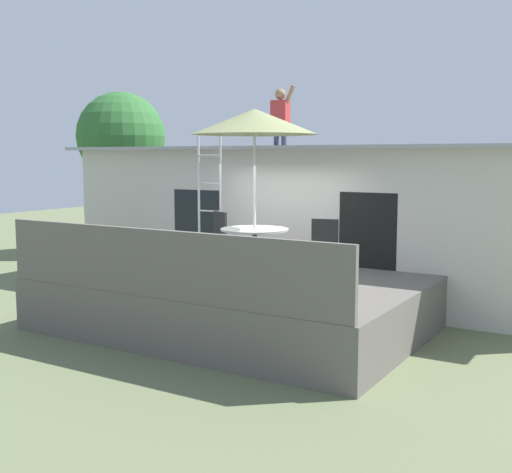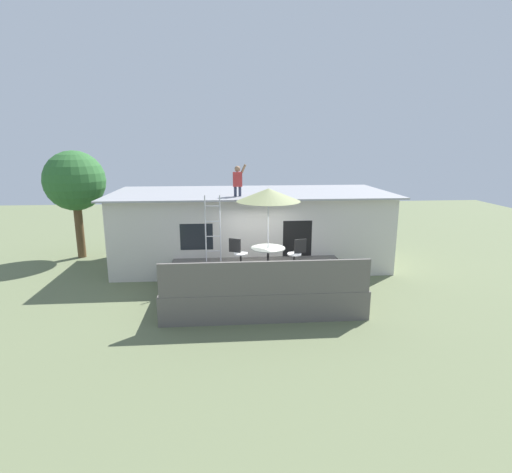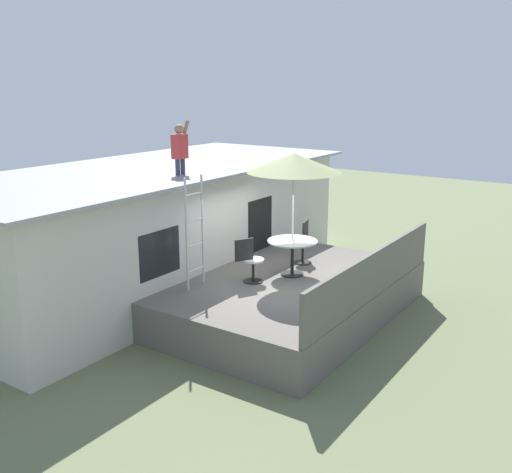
{
  "view_description": "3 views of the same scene",
  "coord_description": "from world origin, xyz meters",
  "px_view_note": "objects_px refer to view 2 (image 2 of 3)",
  "views": [
    {
      "loc": [
        5.36,
        -8.37,
        2.65
      ],
      "look_at": [
        -0.13,
        0.69,
        1.32
      ],
      "focal_mm": 45.53,
      "sensor_mm": 36.0,
      "label": 1
    },
    {
      "loc": [
        -1.03,
        -11.57,
        4.62
      ],
      "look_at": [
        -0.02,
        1.0,
        1.66
      ],
      "focal_mm": 27.91,
      "sensor_mm": 36.0,
      "label": 2
    },
    {
      "loc": [
        -9.78,
        -5.88,
        4.69
      ],
      "look_at": [
        0.25,
        0.9,
        1.5
      ],
      "focal_mm": 40.98,
      "sensor_mm": 36.0,
      "label": 3
    }
  ],
  "objects_px": {
    "step_ladder": "(213,229)",
    "backyard_tree": "(75,182)",
    "patio_umbrella": "(268,195)",
    "person_figure": "(238,179)",
    "patio_table": "(268,253)",
    "patio_chair_left": "(239,253)",
    "patio_chair_right": "(296,254)"
  },
  "relations": [
    {
      "from": "step_ladder",
      "to": "backyard_tree",
      "type": "relative_size",
      "value": 0.5
    },
    {
      "from": "patio_umbrella",
      "to": "person_figure",
      "type": "relative_size",
      "value": 2.29
    },
    {
      "from": "patio_table",
      "to": "step_ladder",
      "type": "bearing_deg",
      "value": 144.49
    },
    {
      "from": "step_ladder",
      "to": "patio_chair_left",
      "type": "bearing_deg",
      "value": -42.5
    },
    {
      "from": "patio_table",
      "to": "person_figure",
      "type": "bearing_deg",
      "value": 109.75
    },
    {
      "from": "patio_table",
      "to": "person_figure",
      "type": "distance_m",
      "value": 3.16
    },
    {
      "from": "patio_umbrella",
      "to": "step_ladder",
      "type": "bearing_deg",
      "value": 144.49
    },
    {
      "from": "person_figure",
      "to": "step_ladder",
      "type": "bearing_deg",
      "value": -129.02
    },
    {
      "from": "person_figure",
      "to": "backyard_tree",
      "type": "bearing_deg",
      "value": 157.49
    },
    {
      "from": "patio_table",
      "to": "person_figure",
      "type": "xyz_separation_m",
      "value": [
        -0.82,
        2.27,
        2.04
      ]
    },
    {
      "from": "patio_table",
      "to": "step_ladder",
      "type": "relative_size",
      "value": 0.47
    },
    {
      "from": "step_ladder",
      "to": "person_figure",
      "type": "bearing_deg",
      "value": 50.98
    },
    {
      "from": "patio_table",
      "to": "backyard_tree",
      "type": "height_order",
      "value": "backyard_tree"
    },
    {
      "from": "patio_table",
      "to": "person_figure",
      "type": "height_order",
      "value": "person_figure"
    },
    {
      "from": "patio_umbrella",
      "to": "patio_chair_left",
      "type": "distance_m",
      "value": 2.14
    },
    {
      "from": "patio_umbrella",
      "to": "patio_chair_left",
      "type": "relative_size",
      "value": 2.76
    },
    {
      "from": "step_ladder",
      "to": "patio_table",
      "type": "bearing_deg",
      "value": -35.51
    },
    {
      "from": "patio_umbrella",
      "to": "backyard_tree",
      "type": "xyz_separation_m",
      "value": [
        -7.25,
        4.94,
        -0.02
      ]
    },
    {
      "from": "person_figure",
      "to": "backyard_tree",
      "type": "distance_m",
      "value": 6.97
    },
    {
      "from": "person_figure",
      "to": "backyard_tree",
      "type": "relative_size",
      "value": 0.25
    },
    {
      "from": "patio_table",
      "to": "step_ladder",
      "type": "height_order",
      "value": "step_ladder"
    },
    {
      "from": "person_figure",
      "to": "patio_umbrella",
      "type": "bearing_deg",
      "value": -70.25
    },
    {
      "from": "person_figure",
      "to": "patio_chair_left",
      "type": "height_order",
      "value": "person_figure"
    },
    {
      "from": "person_figure",
      "to": "patio_chair_left",
      "type": "distance_m",
      "value": 2.83
    },
    {
      "from": "patio_table",
      "to": "patio_umbrella",
      "type": "bearing_deg",
      "value": -90.0
    },
    {
      "from": "patio_chair_right",
      "to": "backyard_tree",
      "type": "relative_size",
      "value": 0.21
    },
    {
      "from": "step_ladder",
      "to": "patio_chair_left",
      "type": "distance_m",
      "value": 1.27
    },
    {
      "from": "patio_umbrella",
      "to": "step_ladder",
      "type": "xyz_separation_m",
      "value": [
        -1.68,
        1.2,
        -1.25
      ]
    },
    {
      "from": "patio_umbrella",
      "to": "backyard_tree",
      "type": "bearing_deg",
      "value": 145.74
    },
    {
      "from": "patio_table",
      "to": "patio_chair_right",
      "type": "xyz_separation_m",
      "value": [
        0.92,
        0.25,
        -0.13
      ]
    },
    {
      "from": "patio_chair_left",
      "to": "backyard_tree",
      "type": "height_order",
      "value": "backyard_tree"
    },
    {
      "from": "patio_umbrella",
      "to": "patio_chair_right",
      "type": "height_order",
      "value": "patio_umbrella"
    }
  ]
}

